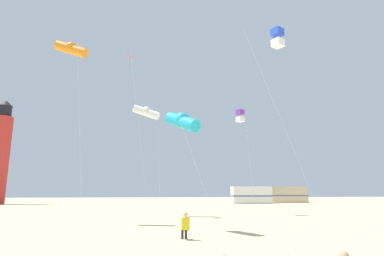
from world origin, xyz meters
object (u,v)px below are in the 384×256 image
Objects in this scene: lighthouse_distant at (0,154)px; kite_tube_orange at (71,49)px; kite_box_violet at (240,116)px; kite_tube_white at (146,112)px; kite_box_blue at (278,38)px; kite_diamond_rainbow at (131,64)px; kite_tube_cyan at (182,121)px; kite_flyer_standing at (185,225)px; rv_van_white at (251,195)px; rv_van_tan at (288,195)px.

kite_tube_orange is at bearing -60.28° from lighthouse_distant.
kite_box_violet is at bearing 22.92° from kite_tube_orange.
kite_box_blue is at bearing -53.86° from kite_tube_white.
kite_diamond_rainbow is 0.84× the size of lighthouse_distant.
kite_flyer_standing is at bearing -92.19° from kite_tube_cyan.
lighthouse_distant is at bearing -59.91° from kite_flyer_standing.
kite_tube_cyan is 11.10m from kite_tube_orange.
kite_box_violet is (10.16, 0.75, -4.28)m from kite_diamond_rainbow.
kite_box_violet is at bearing 4.21° from kite_diamond_rainbow.
kite_diamond_rainbow reaches higher than kite_box_blue.
kite_box_violet is (6.50, 11.17, 3.14)m from kite_tube_cyan.
kite_tube_orange is 1.09× the size of kite_box_blue.
kite_box_blue is at bearing -93.83° from kite_box_violet.
lighthouse_distant is at bearing 131.91° from kite_tube_white.
kite_box_violet reaches higher than rv_van_white.
kite_diamond_rainbow is at bearing -124.63° from rv_van_white.
kite_diamond_rainbow is 40.42m from rv_van_tan.
kite_box_violet is at bearing 1.56° from kite_tube_white.
kite_flyer_standing is at bearing -81.24° from kite_tube_white.
kite_box_blue reaches higher than rv_van_tan.
lighthouse_distant is 41.17m from rv_van_white.
kite_box_blue reaches higher than kite_tube_cyan.
rv_van_white reaches higher than kite_flyer_standing.
kite_diamond_rainbow is 14.16m from kite_box_blue.
lighthouse_distant reaches higher than rv_van_tan.
kite_flyer_standing is at bearing -114.53° from rv_van_tan.
lighthouse_distant is 2.57× the size of rv_van_white.
kite_flyer_standing is 0.12× the size of kite_tube_white.
rv_van_tan reaches higher than kite_flyer_standing.
kite_box_violet is at bearing 86.17° from kite_box_blue.
kite_box_violet is (0.74, 11.12, -2.17)m from kite_box_blue.
kite_diamond_rainbow is at bearing -160.79° from kite_tube_white.
kite_box_blue is (13.28, -5.18, -0.95)m from kite_tube_orange.
kite_diamond_rainbow is at bearing 53.24° from kite_tube_orange.
rv_van_tan is (8.05, 3.71, 0.00)m from rv_van_white.
kite_tube_orange is at bearing 145.20° from kite_tube_cyan.
rv_van_tan is (17.10, 38.49, -9.72)m from kite_box_blue.
rv_van_white is at bearing 75.41° from kite_box_blue.
lighthouse_distant is at bearing 141.10° from kite_box_violet.
kite_diamond_rainbow is (-3.56, 13.08, 12.61)m from kite_flyer_standing.
lighthouse_distant is at bearing -173.85° from rv_van_tan.
kite_tube_white reaches higher than kite_tube_cyan.
kite_tube_cyan is 0.99× the size of rv_van_white.
rv_van_white is at bearing -3.36° from lighthouse_distant.
kite_tube_white is (-2.09, 13.59, 8.38)m from kite_flyer_standing.
kite_tube_orange reaches higher than kite_box_violet.
kite_flyer_standing is 40.35m from rv_van_white.
kite_diamond_rainbow is 35.17m from lighthouse_distant.
lighthouse_distant is 2.54× the size of rv_van_tan.
kite_tube_orange is 46.33m from rv_van_tan.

